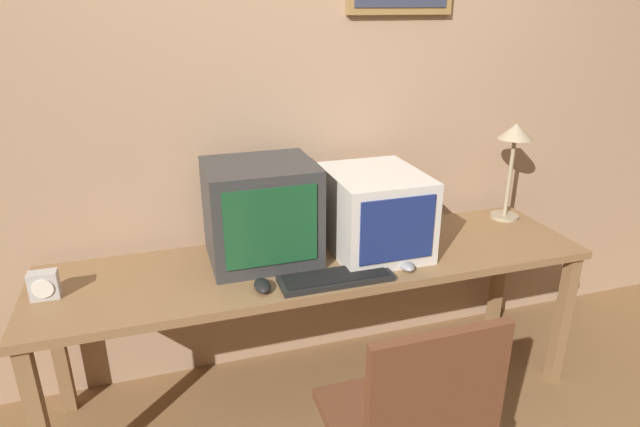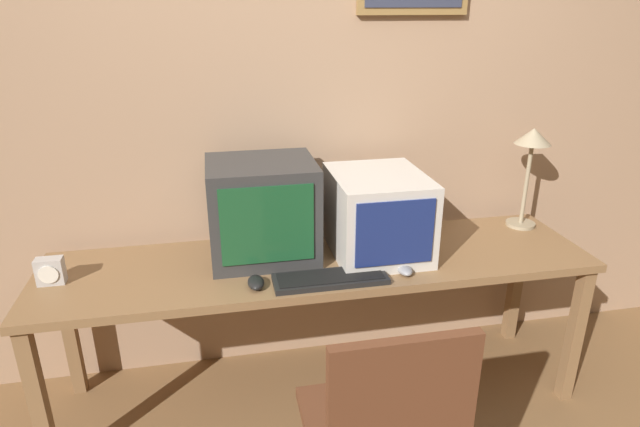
{
  "view_description": "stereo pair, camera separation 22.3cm",
  "coord_description": "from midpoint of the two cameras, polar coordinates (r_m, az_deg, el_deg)",
  "views": [
    {
      "loc": [
        -0.63,
        -1.1,
        1.75
      ],
      "look_at": [
        0.0,
        0.88,
        0.93
      ],
      "focal_mm": 30.0,
      "sensor_mm": 36.0,
      "label": 1
    },
    {
      "loc": [
        -0.41,
        -1.16,
        1.75
      ],
      "look_at": [
        0.0,
        0.88,
        0.93
      ],
      "focal_mm": 30.0,
      "sensor_mm": 36.0,
      "label": 2
    }
  ],
  "objects": [
    {
      "name": "wall_back",
      "position": [
        2.5,
        -5.34,
        11.2
      ],
      "size": [
        8.0,
        0.08,
        2.6
      ],
      "color": "tan",
      "rests_on": "ground_plane"
    },
    {
      "name": "desk_clock",
      "position": [
        2.3,
        -29.91,
        -6.72
      ],
      "size": [
        0.1,
        0.06,
        0.11
      ],
      "color": "#B7B2AD",
      "rests_on": "desk"
    },
    {
      "name": "keyboard_main",
      "position": [
        2.14,
        -1.42,
        -6.97
      ],
      "size": [
        0.45,
        0.15,
        0.03
      ],
      "color": "black",
      "rests_on": "desk"
    },
    {
      "name": "desk",
      "position": [
        2.35,
        -2.74,
        -6.44
      ],
      "size": [
        2.36,
        0.6,
        0.72
      ],
      "color": "olive",
      "rests_on": "ground_plane"
    },
    {
      "name": "monitor_left",
      "position": [
        2.27,
        -9.11,
        0.11
      ],
      "size": [
        0.45,
        0.4,
        0.42
      ],
      "color": "#333333",
      "rests_on": "desk"
    },
    {
      "name": "desk_lamp",
      "position": [
        2.77,
        17.84,
        6.95
      ],
      "size": [
        0.17,
        0.17,
        0.49
      ],
      "color": "tan",
      "rests_on": "desk"
    },
    {
      "name": "mouse_near_keyboard",
      "position": [
        2.24,
        6.3,
        -5.5
      ],
      "size": [
        0.06,
        0.11,
        0.04
      ],
      "color": "gray",
      "rests_on": "desk"
    },
    {
      "name": "monitor_right",
      "position": [
        2.34,
        3.15,
        0.14
      ],
      "size": [
        0.39,
        0.47,
        0.36
      ],
      "color": "beige",
      "rests_on": "desk"
    },
    {
      "name": "mouse_far_corner",
      "position": [
        2.09,
        -9.24,
        -7.68
      ],
      "size": [
        0.06,
        0.11,
        0.04
      ],
      "color": "black",
      "rests_on": "desk"
    }
  ]
}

